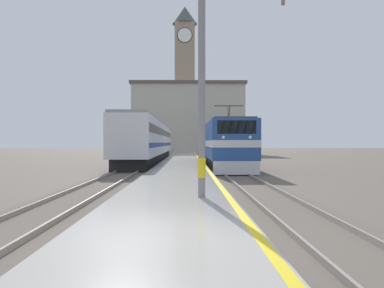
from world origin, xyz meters
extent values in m
plane|color=#60564C|center=(0.00, 30.00, 0.00)|extent=(200.00, 200.00, 0.00)
cube|color=#ADA89E|center=(0.00, 25.00, 0.17)|extent=(3.72, 140.00, 0.33)
cube|color=yellow|center=(1.71, 25.00, 0.34)|extent=(0.20, 140.00, 0.00)
cube|color=#60564C|center=(3.37, 25.00, 0.01)|extent=(2.83, 140.00, 0.02)
cube|color=gray|center=(2.65, 25.00, 0.09)|extent=(0.07, 140.00, 0.14)
cube|color=gray|center=(4.09, 25.00, 0.09)|extent=(0.07, 140.00, 0.14)
cube|color=#60564C|center=(-3.49, 25.00, 0.01)|extent=(2.84, 140.00, 0.02)
cube|color=gray|center=(-4.21, 25.00, 0.09)|extent=(0.07, 140.00, 0.14)
cube|color=gray|center=(-2.77, 25.00, 0.09)|extent=(0.07, 140.00, 0.14)
cube|color=black|center=(3.37, 23.43, 0.45)|extent=(2.46, 15.69, 0.90)
cube|color=#23478C|center=(3.37, 23.43, 2.18)|extent=(2.90, 17.06, 2.56)
cube|color=silver|center=(3.37, 23.43, 1.92)|extent=(2.92, 17.08, 0.44)
cube|color=silver|center=(3.37, 15.05, 0.50)|extent=(2.76, 0.30, 0.81)
cube|color=black|center=(3.37, 14.96, 2.91)|extent=(2.32, 0.12, 0.80)
sphere|color=white|center=(2.57, 14.92, 2.31)|extent=(0.20, 0.20, 0.20)
sphere|color=white|center=(4.17, 14.92, 2.31)|extent=(0.20, 0.20, 0.20)
cube|color=#4C4C51|center=(3.37, 23.43, 3.52)|extent=(2.61, 16.21, 0.12)
cylinder|color=#333333|center=(3.37, 18.82, 4.08)|extent=(0.06, 0.63, 1.03)
cylinder|color=#333333|center=(3.37, 19.52, 4.08)|extent=(0.06, 0.63, 1.03)
cube|color=#262626|center=(3.37, 19.17, 4.58)|extent=(2.03, 0.08, 0.06)
cube|color=black|center=(-3.49, 32.86, 0.45)|extent=(2.46, 30.54, 0.90)
cube|color=silver|center=(-3.49, 32.86, 2.42)|extent=(2.90, 31.81, 3.03)
cube|color=black|center=(-3.49, 32.86, 3.02)|extent=(2.92, 31.18, 0.64)
cube|color=navy|center=(-3.49, 32.86, 1.81)|extent=(2.92, 31.18, 0.36)
cube|color=gray|center=(-3.49, 32.86, 4.03)|extent=(2.67, 31.81, 0.20)
cylinder|color=gray|center=(0.89, 4.28, 3.88)|extent=(0.22, 0.22, 7.08)
cylinder|color=yellow|center=(0.89, 4.28, 1.23)|extent=(0.24, 0.24, 0.60)
cube|color=gray|center=(-0.08, 72.82, 13.65)|extent=(4.18, 4.18, 27.31)
cylinder|color=black|center=(-0.08, 70.71, 24.38)|extent=(3.23, 0.06, 3.23)
cylinder|color=white|center=(-0.08, 70.68, 24.38)|extent=(2.93, 0.10, 2.93)
cone|color=#47514C|center=(-0.08, 72.82, 29.19)|extent=(5.23, 5.23, 3.76)
cube|color=#B7B2A3|center=(0.61, 60.75, 6.07)|extent=(19.60, 7.90, 12.15)
cube|color=#564C47|center=(0.61, 60.75, 12.40)|extent=(20.20, 8.50, 0.50)
camera|label=1|loc=(0.45, -7.07, 1.99)|focal=35.00mm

